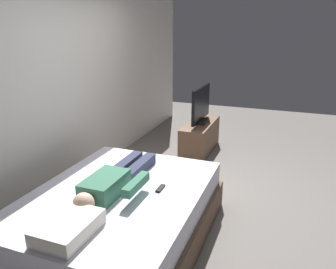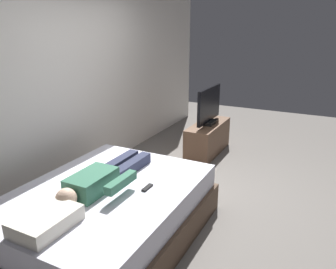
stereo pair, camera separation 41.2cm
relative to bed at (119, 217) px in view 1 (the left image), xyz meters
The scene contains 8 objects.
ground_plane 1.19m from the bed, 27.49° to the right, with size 10.00×10.00×0.00m, color slate.
back_wall 2.19m from the bed, 40.24° to the left, with size 6.40×0.10×2.80m, color silver.
bed is the anchor object (origin of this frame).
pillow 0.79m from the bed, behind, with size 0.48×0.34×0.12m, color silver.
person 0.36m from the bed, 59.25° to the left, with size 1.26×0.46×0.18m.
remote 0.49m from the bed, 63.20° to the right, with size 0.15×0.04×0.02m, color black.
tv_stand 2.61m from the bed, ahead, with size 1.10×0.40×0.50m, color brown.
tv 2.67m from the bed, ahead, with size 0.88×0.20×0.59m.
Camera 1 is at (-3.38, -0.87, 1.98)m, focal length 34.87 mm.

